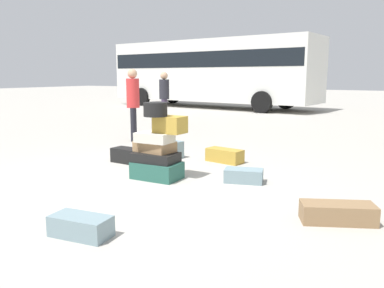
{
  "coord_description": "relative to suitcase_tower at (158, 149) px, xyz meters",
  "views": [
    {
      "loc": [
        3.38,
        -4.35,
        1.53
      ],
      "look_at": [
        0.1,
        1.43,
        0.37
      ],
      "focal_mm": 36.67,
      "sensor_mm": 36.0,
      "label": 1
    }
  ],
  "objects": [
    {
      "name": "person_tourist_with_camera",
      "position": [
        -3.29,
        5.12,
        0.52
      ],
      "size": [
        0.3,
        0.33,
        1.63
      ],
      "rotation": [
        0.0,
        0.0,
        -1.25
      ],
      "color": "#3F334C",
      "rests_on": "ground"
    },
    {
      "name": "suitcase_slate_upright_blue",
      "position": [
        0.59,
        -2.16,
        -0.35
      ],
      "size": [
        0.62,
        0.36,
        0.2
      ],
      "primitive_type": "cube",
      "rotation": [
        0.0,
        0.0,
        0.12
      ],
      "color": "gray",
      "rests_on": "ground"
    },
    {
      "name": "parked_bus",
      "position": [
        -5.42,
        12.38,
        1.38
      ],
      "size": [
        10.61,
        3.69,
        3.15
      ],
      "rotation": [
        0.0,
        0.0,
        -0.12
      ],
      "color": "silver",
      "rests_on": "ground"
    },
    {
      "name": "suitcase_tan_left_side",
      "position": [
        0.4,
        1.51,
        -0.33
      ],
      "size": [
        0.7,
        0.4,
        0.24
      ],
      "primitive_type": "cube",
      "rotation": [
        0.0,
        0.0,
        -0.18
      ],
      "color": "#B28C33",
      "rests_on": "ground"
    },
    {
      "name": "person_passerby_in_red",
      "position": [
        -2.46,
        2.57,
        0.55
      ],
      "size": [
        0.3,
        0.31,
        1.68
      ],
      "rotation": [
        0.0,
        0.0,
        -1.02
      ],
      "color": "black",
      "rests_on": "ground"
    },
    {
      "name": "suitcase_tower",
      "position": [
        0.0,
        0.0,
        0.0
      ],
      "size": [
        0.8,
        0.53,
        1.14
      ],
      "color": "#26594C",
      "rests_on": "ground"
    },
    {
      "name": "suitcase_slate_behind_tower",
      "position": [
        1.21,
        0.43,
        -0.36
      ],
      "size": [
        0.61,
        0.43,
        0.19
      ],
      "primitive_type": "cube",
      "rotation": [
        0.0,
        0.0,
        0.28
      ],
      "color": "gray",
      "rests_on": "ground"
    },
    {
      "name": "suitcase_black_right_side",
      "position": [
        -1.1,
        0.62,
        -0.32
      ],
      "size": [
        0.54,
        0.32,
        0.26
      ],
      "primitive_type": "cube",
      "rotation": [
        0.0,
        0.0,
        -0.05
      ],
      "color": "black",
      "rests_on": "ground"
    },
    {
      "name": "suitcase_slate_foreground_near",
      "position": [
        -0.76,
        1.37,
        -0.29
      ],
      "size": [
        0.71,
        0.45,
        0.32
      ],
      "primitive_type": "cube",
      "rotation": [
        0.0,
        0.0,
        -0.23
      ],
      "color": "gray",
      "rests_on": "ground"
    },
    {
      "name": "suitcase_brown_white_trunk",
      "position": [
        2.67,
        -0.56,
        -0.35
      ],
      "size": [
        0.81,
        0.58,
        0.21
      ],
      "primitive_type": "cube",
      "rotation": [
        0.0,
        0.0,
        0.42
      ],
      "color": "olive",
      "rests_on": "ground"
    },
    {
      "name": "ground_plane",
      "position": [
        -0.1,
        -0.39,
        -0.45
      ],
      "size": [
        80.0,
        80.0,
        0.0
      ],
      "primitive_type": "plane",
      "color": "#ADA89E"
    }
  ]
}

